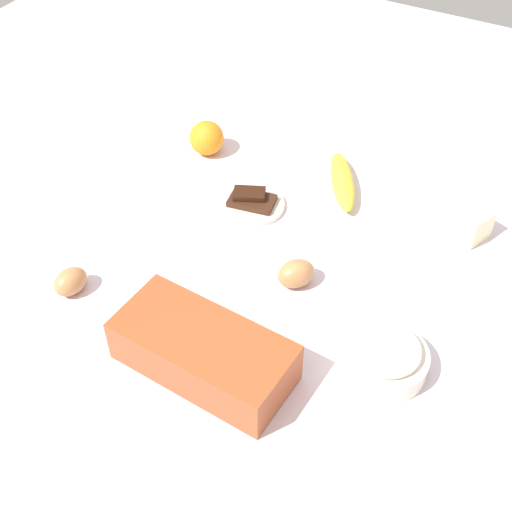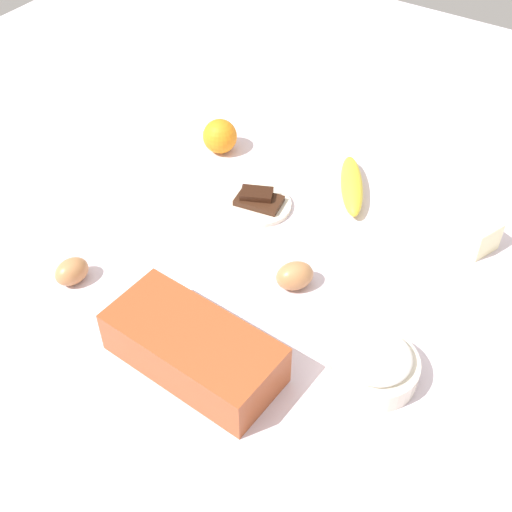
# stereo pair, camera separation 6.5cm
# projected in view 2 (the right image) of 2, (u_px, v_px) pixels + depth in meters

# --- Properties ---
(ground_plane) EXTENTS (2.40, 2.40, 0.02)m
(ground_plane) POSITION_uv_depth(u_px,v_px,m) (256.00, 276.00, 1.23)
(ground_plane) COLOR silver
(loaf_pan) EXTENTS (0.29, 0.15, 0.08)m
(loaf_pan) POSITION_uv_depth(u_px,v_px,m) (194.00, 348.00, 1.05)
(loaf_pan) COLOR #9E4723
(loaf_pan) RESTS_ON ground_plane
(flour_bowl) EXTENTS (0.14, 0.14, 0.07)m
(flour_bowl) POSITION_uv_depth(u_px,v_px,m) (375.00, 363.00, 1.04)
(flour_bowl) COLOR silver
(flour_bowl) RESTS_ON ground_plane
(banana) EXTENTS (0.13, 0.19, 0.04)m
(banana) POSITION_uv_depth(u_px,v_px,m) (352.00, 185.00, 1.37)
(banana) COLOR yellow
(banana) RESTS_ON ground_plane
(orange_fruit) EXTENTS (0.08, 0.08, 0.08)m
(orange_fruit) POSITION_uv_depth(u_px,v_px,m) (220.00, 136.00, 1.47)
(orange_fruit) COLOR orange
(orange_fruit) RESTS_ON ground_plane
(butter_block) EXTENTS (0.11, 0.09, 0.06)m
(butter_block) POSITION_uv_depth(u_px,v_px,m) (471.00, 230.00, 1.26)
(butter_block) COLOR #F4EDB2
(butter_block) RESTS_ON ground_plane
(egg_near_butter) EXTENTS (0.06, 0.07, 0.05)m
(egg_near_butter) POSITION_uv_depth(u_px,v_px,m) (72.00, 271.00, 1.19)
(egg_near_butter) COLOR #B47A4A
(egg_near_butter) RESTS_ON ground_plane
(egg_beside_bowl) EXTENTS (0.08, 0.08, 0.05)m
(egg_beside_bowl) POSITION_uv_depth(u_px,v_px,m) (295.00, 276.00, 1.18)
(egg_beside_bowl) COLOR #B57B4A
(egg_beside_bowl) RESTS_ON ground_plane
(chocolate_plate) EXTENTS (0.13, 0.13, 0.03)m
(chocolate_plate) POSITION_uv_depth(u_px,v_px,m) (259.00, 203.00, 1.35)
(chocolate_plate) COLOR silver
(chocolate_plate) RESTS_ON ground_plane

